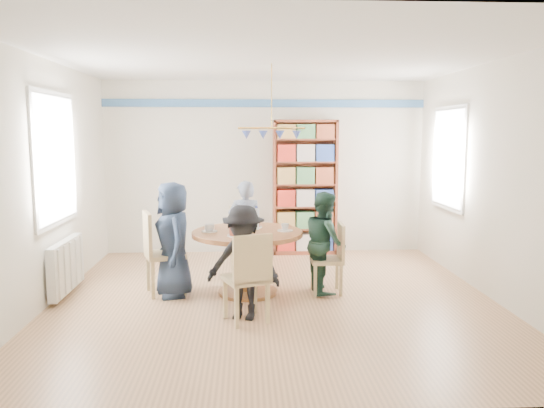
{
  "coord_description": "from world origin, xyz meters",
  "views": [
    {
      "loc": [
        -0.33,
        -5.86,
        1.89
      ],
      "look_at": [
        0.0,
        0.4,
        1.05
      ],
      "focal_mm": 35.0,
      "sensor_mm": 36.0,
      "label": 1
    }
  ],
  "objects": [
    {
      "name": "room_shell",
      "position": [
        -0.26,
        0.87,
        1.65
      ],
      "size": [
        5.0,
        5.0,
        5.0
      ],
      "color": "white",
      "rests_on": "ground"
    },
    {
      "name": "bookshelf",
      "position": [
        0.62,
        2.34,
        1.03
      ],
      "size": [
        1.0,
        0.3,
        2.09
      ],
      "color": "maroon",
      "rests_on": "ground"
    },
    {
      "name": "dining_table",
      "position": [
        -0.3,
        0.25,
        0.56
      ],
      "size": [
        1.3,
        1.3,
        0.75
      ],
      "color": "brown",
      "rests_on": "ground"
    },
    {
      "name": "tableware",
      "position": [
        -0.32,
        0.28,
        0.81
      ],
      "size": [
        1.07,
        1.07,
        0.28
      ],
      "color": "white",
      "rests_on": "dining_table"
    },
    {
      "name": "person_far",
      "position": [
        -0.32,
        1.12,
        0.63
      ],
      "size": [
        0.47,
        0.31,
        1.27
      ],
      "primitive_type": "imported",
      "rotation": [
        0.0,
        0.0,
        3.13
      ],
      "color": "gray",
      "rests_on": "ground"
    },
    {
      "name": "chair_right",
      "position": [
        0.71,
        0.22,
        0.46
      ],
      "size": [
        0.38,
        0.38,
        0.84
      ],
      "color": "tan",
      "rests_on": "ground"
    },
    {
      "name": "person_right",
      "position": [
        0.63,
        0.28,
        0.6
      ],
      "size": [
        0.52,
        0.64,
        1.21
      ],
      "primitive_type": "imported",
      "rotation": [
        0.0,
        0.0,
        1.69
      ],
      "color": "#1A352A",
      "rests_on": "ground"
    },
    {
      "name": "ground",
      "position": [
        0.0,
        0.0,
        0.0
      ],
      "size": [
        5.0,
        5.0,
        0.0
      ],
      "primitive_type": "plane",
      "color": "tan"
    },
    {
      "name": "radiator",
      "position": [
        -2.42,
        0.3,
        0.35
      ],
      "size": [
        0.12,
        1.0,
        0.6
      ],
      "color": "silver",
      "rests_on": "ground"
    },
    {
      "name": "person_left",
      "position": [
        -1.15,
        0.21,
        0.67
      ],
      "size": [
        0.62,
        0.76,
        1.34
      ],
      "primitive_type": "imported",
      "rotation": [
        0.0,
        0.0,
        -1.22
      ],
      "color": "#1A263B",
      "rests_on": "ground"
    },
    {
      "name": "chair_far",
      "position": [
        -0.31,
        1.24,
        0.5
      ],
      "size": [
        0.52,
        0.52,
        0.91
      ],
      "color": "tan",
      "rests_on": "ground"
    },
    {
      "name": "chair_near",
      "position": [
        -0.29,
        -0.75,
        0.51
      ],
      "size": [
        0.53,
        0.53,
        0.92
      ],
      "color": "tan",
      "rests_on": "ground"
    },
    {
      "name": "person_near",
      "position": [
        -0.34,
        -0.61,
        0.59
      ],
      "size": [
        0.85,
        0.64,
        1.17
      ],
      "primitive_type": "imported",
      "rotation": [
        0.0,
        0.0,
        -0.29
      ],
      "color": "black",
      "rests_on": "ground"
    },
    {
      "name": "chair_left",
      "position": [
        -1.35,
        0.28,
        0.54
      ],
      "size": [
        0.55,
        0.55,
        0.98
      ],
      "color": "tan",
      "rests_on": "ground"
    }
  ]
}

